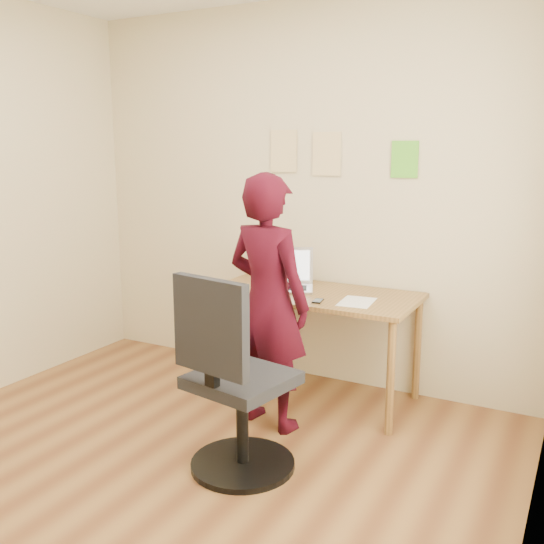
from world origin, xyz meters
The scene contains 10 objects.
room centered at (0.00, 0.00, 1.35)m, with size 3.58×3.58×2.78m.
desk centered at (0.27, 1.38, 0.65)m, with size 1.40×0.70×0.74m.
laptop centered at (0.06, 1.41, 0.79)m, with size 0.47×0.45×0.27m.
paper_sheet centered at (0.62, 1.28, 0.74)m, with size 0.20×0.29×0.00m, color white.
phone centered at (0.40, 1.17, 0.74)m, with size 0.07×0.12×0.01m.
wall_note_left centered at (-0.13, 1.74, 1.67)m, with size 0.21×0.00×0.30m, color #DEC285.
wall_note_mid centered at (0.20, 1.74, 1.65)m, with size 0.21×0.00×0.30m, color #DEC285.
wall_note_right centered at (0.76, 1.74, 1.62)m, with size 0.18×0.00×0.24m, color #5ABF2B.
office_chair centered at (0.33, 0.27, 0.46)m, with size 0.56×0.57×1.08m.
person centered at (0.21, 0.87, 0.78)m, with size 0.57×0.37×1.56m, color #340711.
Camera 1 is at (1.89, -2.23, 1.70)m, focal length 40.00 mm.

